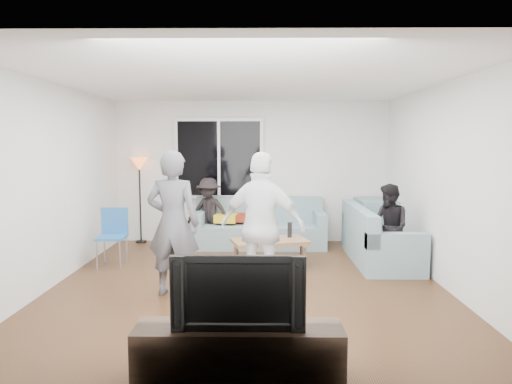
{
  "coord_description": "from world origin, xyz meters",
  "views": [
    {
      "loc": [
        0.17,
        -5.99,
        1.84
      ],
      "look_at": [
        0.1,
        0.6,
        1.15
      ],
      "focal_mm": 33.16,
      "sensor_mm": 36.0,
      "label": 1
    }
  ],
  "objects_px": {
    "television": "(239,290)",
    "spectator_right": "(389,227)",
    "coffee_table": "(270,253)",
    "sofa_right_section": "(380,234)",
    "spectator_back": "(209,212)",
    "player_right": "(262,227)",
    "floor_lamp": "(140,201)",
    "side_chair": "(112,238)",
    "sofa_back_section": "(259,223)",
    "tv_console": "(239,354)",
    "player_left": "(173,223)"
  },
  "relations": [
    {
      "from": "television",
      "to": "spectator_right",
      "type": "bearing_deg",
      "value": 58.08
    },
    {
      "from": "coffee_table",
      "to": "spectator_right",
      "type": "height_order",
      "value": "spectator_right"
    },
    {
      "from": "sofa_right_section",
      "to": "spectator_back",
      "type": "bearing_deg",
      "value": 69.19
    },
    {
      "from": "player_right",
      "to": "floor_lamp",
      "type": "bearing_deg",
      "value": -36.67
    },
    {
      "from": "coffee_table",
      "to": "spectator_back",
      "type": "distance_m",
      "value": 1.76
    },
    {
      "from": "side_chair",
      "to": "television",
      "type": "bearing_deg",
      "value": -59.94
    },
    {
      "from": "sofa_back_section",
      "to": "television",
      "type": "height_order",
      "value": "television"
    },
    {
      "from": "sofa_right_section",
      "to": "spectator_right",
      "type": "relative_size",
      "value": 1.6
    },
    {
      "from": "spectator_right",
      "to": "tv_console",
      "type": "relative_size",
      "value": 0.78
    },
    {
      "from": "floor_lamp",
      "to": "spectator_right",
      "type": "height_order",
      "value": "floor_lamp"
    },
    {
      "from": "side_chair",
      "to": "spectator_right",
      "type": "bearing_deg",
      "value": -3.24
    },
    {
      "from": "side_chair",
      "to": "spectator_back",
      "type": "distance_m",
      "value": 1.92
    },
    {
      "from": "sofa_right_section",
      "to": "tv_console",
      "type": "distance_m",
      "value": 4.26
    },
    {
      "from": "side_chair",
      "to": "player_left",
      "type": "distance_m",
      "value": 1.81
    },
    {
      "from": "television",
      "to": "spectator_back",
      "type": "bearing_deg",
      "value": 99.01
    },
    {
      "from": "player_right",
      "to": "television",
      "type": "height_order",
      "value": "player_right"
    },
    {
      "from": "sofa_back_section",
      "to": "coffee_table",
      "type": "distance_m",
      "value": 1.34
    },
    {
      "from": "spectator_right",
      "to": "television",
      "type": "xyz_separation_m",
      "value": [
        -2.02,
        -3.24,
        0.1
      ]
    },
    {
      "from": "side_chair",
      "to": "tv_console",
      "type": "relative_size",
      "value": 0.54
    },
    {
      "from": "sofa_right_section",
      "to": "side_chair",
      "type": "relative_size",
      "value": 2.33
    },
    {
      "from": "side_chair",
      "to": "spectator_right",
      "type": "distance_m",
      "value": 4.08
    },
    {
      "from": "coffee_table",
      "to": "player_right",
      "type": "distance_m",
      "value": 1.68
    },
    {
      "from": "player_left",
      "to": "tv_console",
      "type": "height_order",
      "value": "player_left"
    },
    {
      "from": "player_right",
      "to": "spectator_back",
      "type": "xyz_separation_m",
      "value": [
        -0.95,
        2.88,
        -0.26
      ]
    },
    {
      "from": "spectator_right",
      "to": "spectator_back",
      "type": "relative_size",
      "value": 1.03
    },
    {
      "from": "side_chair",
      "to": "player_right",
      "type": "bearing_deg",
      "value": -34.55
    },
    {
      "from": "sofa_back_section",
      "to": "coffee_table",
      "type": "height_order",
      "value": "sofa_back_section"
    },
    {
      "from": "coffee_table",
      "to": "side_chair",
      "type": "bearing_deg",
      "value": -178.49
    },
    {
      "from": "sofa_back_section",
      "to": "coffee_table",
      "type": "xyz_separation_m",
      "value": [
        0.16,
        -1.31,
        -0.22
      ]
    },
    {
      "from": "spectator_right",
      "to": "spectator_back",
      "type": "height_order",
      "value": "spectator_right"
    },
    {
      "from": "floor_lamp",
      "to": "player_left",
      "type": "xyz_separation_m",
      "value": [
        1.17,
        -3.0,
        0.1
      ]
    },
    {
      "from": "sofa_right_section",
      "to": "television",
      "type": "xyz_separation_m",
      "value": [
        -2.02,
        -3.74,
        0.3
      ]
    },
    {
      "from": "side_chair",
      "to": "spectator_back",
      "type": "height_order",
      "value": "spectator_back"
    },
    {
      "from": "sofa_right_section",
      "to": "spectator_back",
      "type": "relative_size",
      "value": 1.64
    },
    {
      "from": "coffee_table",
      "to": "side_chair",
      "type": "distance_m",
      "value": 2.36
    },
    {
      "from": "side_chair",
      "to": "sofa_back_section",
      "type": "bearing_deg",
      "value": 31.04
    },
    {
      "from": "player_left",
      "to": "spectator_back",
      "type": "xyz_separation_m",
      "value": [
        0.12,
        2.72,
        -0.27
      ]
    },
    {
      "from": "spectator_back",
      "to": "player_left",
      "type": "bearing_deg",
      "value": -76.64
    },
    {
      "from": "sofa_back_section",
      "to": "sofa_right_section",
      "type": "xyz_separation_m",
      "value": [
        1.88,
        -1.03,
        0.0
      ]
    },
    {
      "from": "sofa_back_section",
      "to": "player_right",
      "type": "bearing_deg",
      "value": -89.11
    },
    {
      "from": "player_right",
      "to": "coffee_table",
      "type": "bearing_deg",
      "value": -76.09
    },
    {
      "from": "player_right",
      "to": "spectator_right",
      "type": "distance_m",
      "value": 2.28
    },
    {
      "from": "player_left",
      "to": "spectator_back",
      "type": "relative_size",
      "value": 1.44
    },
    {
      "from": "side_chair",
      "to": "tv_console",
      "type": "height_order",
      "value": "side_chair"
    },
    {
      "from": "television",
      "to": "player_left",
      "type": "bearing_deg",
      "value": 112.98
    },
    {
      "from": "sofa_back_section",
      "to": "spectator_right",
      "type": "bearing_deg",
      "value": -39.15
    },
    {
      "from": "side_chair",
      "to": "floor_lamp",
      "type": "height_order",
      "value": "floor_lamp"
    },
    {
      "from": "sofa_back_section",
      "to": "player_right",
      "type": "distance_m",
      "value": 2.89
    },
    {
      "from": "floor_lamp",
      "to": "television",
      "type": "distance_m",
      "value": 5.49
    },
    {
      "from": "floor_lamp",
      "to": "player_left",
      "type": "bearing_deg",
      "value": -68.76
    }
  ]
}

